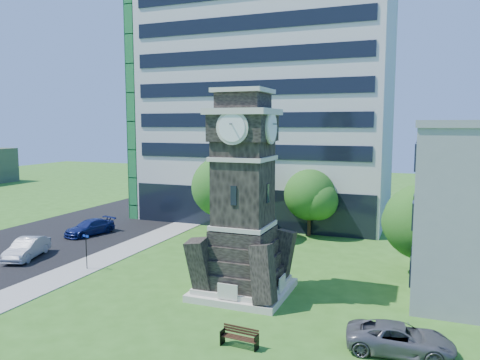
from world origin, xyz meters
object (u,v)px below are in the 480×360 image
at_px(car_east_lot, 400,339).
at_px(car_street_mid, 27,248).
at_px(street_sign, 86,247).
at_px(car_street_north, 90,227).
at_px(park_bench, 240,336).
at_px(clock_tower, 243,207).

bearing_deg(car_east_lot, car_street_mid, 74.28).
height_order(car_street_mid, street_sign, street_sign).
height_order(car_street_north, park_bench, car_street_north).
height_order(car_east_lot, park_bench, car_east_lot).
bearing_deg(park_bench, car_street_mid, 164.22).
bearing_deg(clock_tower, car_street_north, 154.64).
bearing_deg(street_sign, car_street_north, 142.51).
relative_size(car_street_mid, car_street_north, 0.96).
height_order(car_street_mid, car_east_lot, car_street_mid).
height_order(car_street_north, car_east_lot, car_street_north).
bearing_deg(street_sign, clock_tower, 13.02).
bearing_deg(clock_tower, park_bench, -70.25).
relative_size(clock_tower, park_bench, 6.85).
distance_m(car_east_lot, park_bench, 7.19).
xyz_separation_m(clock_tower, car_street_mid, (-18.03, 0.88, -4.51)).
bearing_deg(car_street_north, street_sign, -37.16).
height_order(park_bench, street_sign, street_sign).
bearing_deg(car_east_lot, car_street_north, 59.84).
bearing_deg(car_street_north, park_bench, -21.46).
xyz_separation_m(car_street_north, park_bench, (20.98, -15.35, -0.22)).
relative_size(car_street_mid, park_bench, 2.62).
distance_m(car_street_north, car_east_lot, 30.86).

